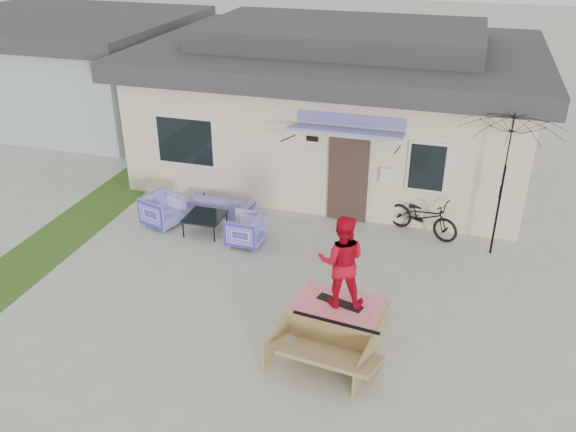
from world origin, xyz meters
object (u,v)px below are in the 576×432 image
(skater, at_px, (342,260))
(skate_ramp, at_px, (338,317))
(armchair_right, at_px, (245,229))
(loveseat, at_px, (221,201))
(bicycle, at_px, (423,212))
(armchair_left, at_px, (163,209))
(skateboard, at_px, (340,302))
(coffee_table, at_px, (205,224))
(patio_umbrella, at_px, (503,181))

(skater, bearing_deg, skate_ramp, 73.82)
(armchair_right, xyz_separation_m, skate_ramp, (2.68, -2.44, -0.13))
(loveseat, xyz_separation_m, skater, (3.82, -3.71, 1.12))
(bicycle, bearing_deg, armchair_right, 135.60)
(armchair_left, bearing_deg, skateboard, -101.31)
(armchair_left, distance_m, armchair_right, 2.24)
(armchair_right, distance_m, skater, 3.74)
(skateboard, distance_m, skater, 0.89)
(bicycle, distance_m, skateboard, 4.17)
(skater, bearing_deg, coffee_table, -44.56)
(skate_ramp, bearing_deg, bicycle, 81.23)
(armchair_right, distance_m, coffee_table, 1.14)
(patio_umbrella, distance_m, skate_ramp, 4.73)
(skateboard, bearing_deg, coffee_table, 161.08)
(bicycle, distance_m, skater, 4.26)
(loveseat, relative_size, patio_umbrella, 0.73)
(armchair_right, height_order, skate_ramp, armchair_right)
(bicycle, height_order, skater, skater)
(skateboard, bearing_deg, patio_umbrella, 69.17)
(loveseat, distance_m, skate_ramp, 5.35)
(armchair_right, distance_m, bicycle, 4.13)
(loveseat, height_order, bicycle, bicycle)
(armchair_left, bearing_deg, skater, -101.31)
(armchair_left, height_order, bicycle, bicycle)
(coffee_table, bearing_deg, skateboard, -34.88)
(loveseat, distance_m, skateboard, 5.33)
(loveseat, bearing_deg, coffee_table, 94.29)
(armchair_left, bearing_deg, patio_umbrella, -66.00)
(armchair_left, relative_size, skate_ramp, 0.40)
(armchair_right, relative_size, skater, 0.45)
(armchair_right, xyz_separation_m, skater, (2.69, -2.39, 1.04))
(loveseat, distance_m, skater, 5.44)
(armchair_right, relative_size, skate_ramp, 0.38)
(patio_umbrella, bearing_deg, armchair_right, -167.61)
(loveseat, height_order, skateboard, loveseat)
(loveseat, xyz_separation_m, bicycle, (4.92, 0.31, 0.25))
(skate_ramp, relative_size, skateboard, 2.40)
(skate_ramp, bearing_deg, skater, 90.00)
(armchair_right, height_order, skater, skater)
(armchair_left, bearing_deg, coffee_table, -75.74)
(bicycle, relative_size, skateboard, 2.04)
(coffee_table, xyz_separation_m, skate_ramp, (3.79, -2.69, 0.05))
(armchair_right, xyz_separation_m, patio_umbrella, (5.35, 1.18, 1.36))
(loveseat, xyz_separation_m, coffee_table, (0.02, -1.07, -0.10))
(armchair_left, height_order, skate_ramp, armchair_left)
(skateboard, bearing_deg, bicycle, 90.59)
(bicycle, xyz_separation_m, patio_umbrella, (1.56, -0.45, 1.19))
(armchair_left, relative_size, bicycle, 0.48)
(loveseat, xyz_separation_m, skate_ramp, (3.81, -3.76, -0.06))
(loveseat, height_order, skater, skater)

